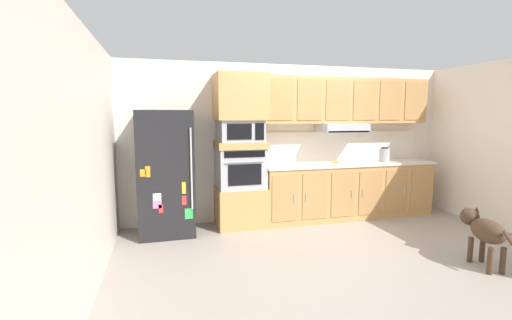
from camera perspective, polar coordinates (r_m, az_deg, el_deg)
name	(u,v)px	position (r m, az deg, el deg)	size (l,w,h in m)	color
ground_plane	(318,236)	(5.18, 9.97, -11.94)	(9.60, 9.60, 0.00)	#9E9389
back_kitchen_wall	(291,142)	(5.93, 5.67, 2.93)	(6.20, 0.12, 2.50)	silver
side_panel_left	(99,153)	(4.49, -23.98, 0.98)	(0.12, 7.10, 2.50)	silver
side_panel_right	(483,143)	(6.62, 32.75, 2.26)	(0.12, 7.10, 2.50)	white
refrigerator	(166,173)	(5.16, -14.38, -2.04)	(0.76, 0.73, 1.76)	black
oven_base_cabinet	(241,206)	(5.47, -2.49, -7.50)	(0.74, 0.62, 0.60)	tan
built_in_oven	(240,168)	(5.35, -2.52, -1.27)	(0.70, 0.62, 0.60)	#A8AAAF
appliance_mid_shelf	(240,145)	(5.31, -2.55, 2.46)	(0.74, 0.62, 0.10)	tan
microwave	(240,131)	(5.30, -2.55, 4.72)	(0.64, 0.54, 0.32)	#A8AAAF
appliance_upper_cabinet	(240,97)	(5.30, -2.59, 10.13)	(0.74, 0.62, 0.68)	tan
lower_cabinet_run	(347,191)	(6.09, 14.51, -4.86)	(2.90, 0.63, 0.88)	tan
countertop_slab	(348,164)	(6.02, 14.63, -0.56)	(2.94, 0.64, 0.04)	silver
backsplash_panel	(340,146)	(6.24, 13.39, 2.24)	(2.94, 0.02, 0.50)	white
upper_cabinet_with_hood	(346,102)	(6.07, 14.30, 8.99)	(2.90, 0.48, 0.88)	tan
screwdriver	(335,162)	(5.92, 12.69, -0.30)	(0.17, 0.17, 0.03)	yellow
electric_kettle	(384,155)	(6.31, 20.01, 0.81)	(0.17, 0.17, 0.24)	#A8AAAF
dog	(483,230)	(4.78, 32.84, -9.43)	(0.35, 0.84, 0.62)	#473323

